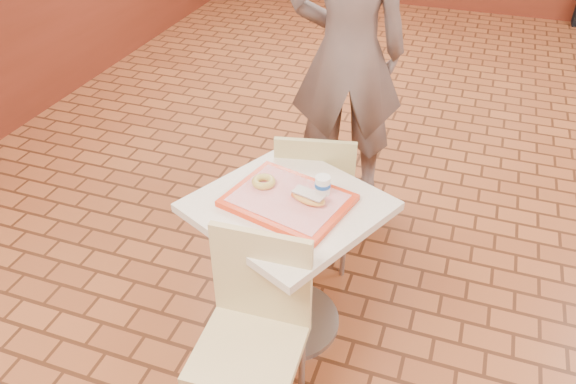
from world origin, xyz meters
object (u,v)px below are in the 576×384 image
(long_john_donut, at_px, (308,197))
(chair_main_front, at_px, (254,325))
(serving_tray, at_px, (288,200))
(main_table, at_px, (288,246))
(paper_cup, at_px, (323,185))
(chair_main_back, at_px, (315,192))
(ring_donut, at_px, (264,182))
(customer, at_px, (348,54))

(long_john_donut, bearing_deg, chair_main_front, -98.35)
(serving_tray, bearing_deg, main_table, -14.04)
(long_john_donut, bearing_deg, main_table, 179.08)
(chair_main_front, relative_size, paper_cup, 10.30)
(chair_main_back, xyz_separation_m, ring_donut, (-0.12, -0.44, 0.33))
(serving_tray, relative_size, long_john_donut, 2.91)
(ring_donut, xyz_separation_m, long_john_donut, (0.23, -0.06, 0.01))
(serving_tray, height_order, ring_donut, ring_donut)
(ring_donut, bearing_deg, customer, 86.81)
(main_table, bearing_deg, ring_donut, 158.22)
(long_john_donut, bearing_deg, serving_tray, 179.08)
(serving_tray, bearing_deg, chair_main_back, 92.07)
(customer, bearing_deg, serving_tray, 76.36)
(chair_main_front, bearing_deg, chair_main_back, 89.63)
(chair_main_front, xyz_separation_m, paper_cup, (0.11, 0.55, 0.34))
(chair_main_front, distance_m, customer, 1.80)
(main_table, bearing_deg, long_john_donut, -0.92)
(main_table, distance_m, chair_main_front, 0.48)
(long_john_donut, bearing_deg, ring_donut, 166.28)
(chair_main_back, xyz_separation_m, serving_tray, (0.02, -0.49, 0.30))
(long_john_donut, bearing_deg, customer, 97.11)
(main_table, bearing_deg, chair_main_back, 92.07)
(customer, relative_size, ring_donut, 17.75)
(customer, xyz_separation_m, paper_cup, (0.20, -1.19, -0.12))
(main_table, relative_size, serving_tray, 1.53)
(ring_donut, distance_m, paper_cup, 0.27)
(serving_tray, bearing_deg, chair_main_front, -87.35)
(main_table, height_order, customer, customer)
(serving_tray, bearing_deg, customer, 93.02)
(chair_main_back, xyz_separation_m, customer, (-0.05, 0.78, 0.47))
(ring_donut, height_order, long_john_donut, long_john_donut)
(chair_main_front, xyz_separation_m, customer, (-0.09, 1.74, 0.46))
(ring_donut, bearing_deg, paper_cup, 5.12)
(serving_tray, bearing_deg, long_john_donut, -0.92)
(chair_main_back, distance_m, long_john_donut, 0.60)
(ring_donut, bearing_deg, long_john_donut, -13.72)
(serving_tray, xyz_separation_m, paper_cup, (0.13, 0.08, 0.06))
(chair_main_back, bearing_deg, ring_donut, 62.95)
(chair_main_front, height_order, customer, customer)
(main_table, height_order, ring_donut, ring_donut)
(chair_main_back, height_order, customer, customer)
(chair_main_back, xyz_separation_m, paper_cup, (0.15, -0.41, 0.36))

